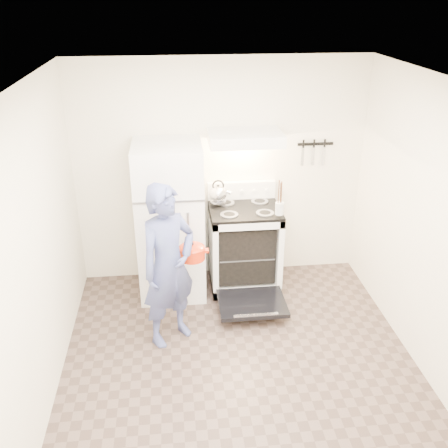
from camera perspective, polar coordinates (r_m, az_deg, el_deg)
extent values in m
plane|color=brown|center=(4.64, 2.04, -16.61)|extent=(3.60, 3.60, 0.00)
cube|color=white|center=(5.56, -0.39, 5.88)|extent=(3.20, 0.02, 2.50)
cube|color=white|center=(5.36, -6.17, 0.34)|extent=(0.70, 0.70, 1.70)
cube|color=white|center=(5.61, 2.32, -2.78)|extent=(0.76, 0.65, 0.92)
cube|color=black|center=(5.40, 2.41, 1.67)|extent=(0.76, 0.65, 0.03)
cube|color=white|center=(5.62, 2.00, 3.90)|extent=(0.76, 0.07, 0.20)
cube|color=black|center=(5.28, 3.20, -9.03)|extent=(0.70, 0.54, 0.04)
cube|color=gray|center=(5.62, 2.32, -2.96)|extent=(0.60, 0.52, 0.01)
cube|color=white|center=(5.21, 2.44, 9.83)|extent=(0.76, 0.50, 0.12)
cube|color=black|center=(5.65, 10.41, 8.99)|extent=(0.40, 0.02, 0.03)
cylinder|color=#8D684D|center=(5.56, 3.31, -3.17)|extent=(0.31, 0.31, 0.02)
cylinder|color=silver|center=(5.18, 6.36, 1.77)|extent=(0.11, 0.11, 0.13)
imported|color=#3C3C7A|center=(4.61, -6.36, -4.82)|extent=(0.70, 0.65, 1.60)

